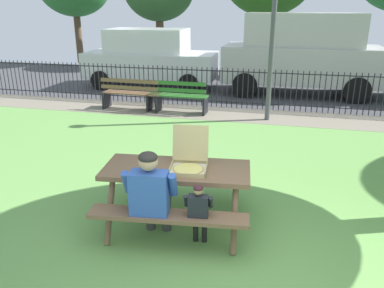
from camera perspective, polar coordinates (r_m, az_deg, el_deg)
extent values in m
cube|color=#689D4D|center=(5.40, 9.11, -10.09)|extent=(28.00, 11.32, 0.02)
cube|color=gray|center=(10.01, 11.67, 3.90)|extent=(28.00, 1.40, 0.01)
cube|color=#424247|center=(13.89, 12.46, 8.19)|extent=(28.00, 6.55, 0.01)
cube|color=brown|center=(4.78, -2.31, -3.85)|extent=(1.87, 0.95, 0.06)
cube|color=brown|center=(4.39, -3.58, -10.55)|extent=(1.82, 0.48, 0.05)
cube|color=brown|center=(5.44, -1.21, -4.25)|extent=(1.82, 0.48, 0.05)
cylinder|color=brown|center=(4.77, -12.00, -9.53)|extent=(0.12, 0.44, 0.74)
cylinder|color=brown|center=(5.47, -9.21, -5.39)|extent=(0.12, 0.44, 0.74)
cylinder|color=brown|center=(4.53, 6.28, -10.86)|extent=(0.12, 0.44, 0.74)
cylinder|color=brown|center=(5.26, 6.51, -6.30)|extent=(0.12, 0.44, 0.74)
cube|color=tan|center=(4.69, -0.57, -3.86)|extent=(0.50, 0.50, 0.01)
cube|color=silver|center=(4.68, -0.57, -3.78)|extent=(0.46, 0.46, 0.00)
cube|color=tan|center=(4.48, -0.92, -4.62)|extent=(0.44, 0.07, 0.04)
cube|color=tan|center=(4.87, -0.25, -2.55)|extent=(0.44, 0.07, 0.04)
cube|color=tan|center=(4.71, -3.19, -3.41)|extent=(0.07, 0.44, 0.04)
cube|color=tan|center=(4.65, 2.08, -3.66)|extent=(0.07, 0.44, 0.04)
cube|color=tan|center=(4.80, -0.23, 0.17)|extent=(0.45, 0.16, 0.44)
cylinder|color=tan|center=(4.68, -0.57, -3.72)|extent=(0.38, 0.38, 0.01)
cylinder|color=#EFE277|center=(4.68, -0.57, -3.64)|extent=(0.35, 0.35, 0.00)
cylinder|color=#3E3E3E|center=(4.91, -6.13, -10.05)|extent=(0.12, 0.12, 0.44)
cylinder|color=#3E3E3E|center=(4.61, -6.84, -8.63)|extent=(0.20, 0.43, 0.15)
cylinder|color=#3E3E3E|center=(4.87, -3.80, -10.24)|extent=(0.12, 0.12, 0.44)
cylinder|color=#3E3E3E|center=(4.57, -4.38, -8.81)|extent=(0.20, 0.43, 0.15)
cube|color=#3359B2|center=(4.31, -6.34, -7.34)|extent=(0.44, 0.27, 0.52)
cylinder|color=#3359B2|center=(4.37, -9.57, -5.57)|extent=(0.11, 0.22, 0.31)
cylinder|color=#3359B2|center=(4.25, -2.80, -6.03)|extent=(0.11, 0.22, 0.31)
sphere|color=tan|center=(4.17, -6.47, -2.55)|extent=(0.21, 0.21, 0.21)
ellipsoid|color=#2A2824|center=(4.14, -6.52, -1.96)|extent=(0.21, 0.20, 0.12)
cylinder|color=black|center=(4.65, 0.54, -11.78)|extent=(0.06, 0.06, 0.44)
cylinder|color=black|center=(4.44, 0.38, -9.92)|extent=(0.10, 0.23, 0.08)
cylinder|color=black|center=(4.64, 1.86, -11.86)|extent=(0.06, 0.06, 0.44)
cylinder|color=black|center=(4.43, 1.75, -10.00)|extent=(0.10, 0.23, 0.08)
cube|color=#1E2328|center=(4.28, 0.90, -9.28)|extent=(0.23, 0.14, 0.27)
cylinder|color=#1E2328|center=(4.29, -0.88, -8.36)|extent=(0.06, 0.11, 0.16)
cylinder|color=#1E2328|center=(4.26, 2.79, -8.57)|extent=(0.06, 0.11, 0.16)
sphere|color=tan|center=(4.19, 0.94, -6.82)|extent=(0.11, 0.11, 0.11)
ellipsoid|color=#3D1C24|center=(4.18, 0.93, -6.53)|extent=(0.11, 0.11, 0.06)
cylinder|color=black|center=(10.48, 12.23, 10.18)|extent=(20.98, 0.03, 0.03)
cylinder|color=black|center=(10.65, 11.91, 5.75)|extent=(20.98, 0.03, 0.03)
cylinder|color=black|center=(13.70, -26.40, 8.81)|extent=(0.02, 0.02, 1.08)
cylinder|color=black|center=(13.61, -25.93, 8.82)|extent=(0.02, 0.02, 1.08)
cylinder|color=black|center=(13.53, -25.47, 8.83)|extent=(0.02, 0.02, 1.08)
cylinder|color=black|center=(13.44, -24.99, 8.84)|extent=(0.02, 0.02, 1.08)
cylinder|color=black|center=(13.35, -24.51, 8.85)|extent=(0.02, 0.02, 1.08)
cylinder|color=black|center=(13.27, -24.02, 8.86)|extent=(0.02, 0.02, 1.08)
cylinder|color=black|center=(13.18, -23.53, 8.87)|extent=(0.02, 0.02, 1.08)
cylinder|color=black|center=(13.10, -23.03, 8.87)|extent=(0.02, 0.02, 1.08)
cylinder|color=black|center=(13.01, -22.53, 8.88)|extent=(0.02, 0.02, 1.08)
cylinder|color=black|center=(12.93, -22.01, 8.89)|extent=(0.02, 0.02, 1.08)
cylinder|color=black|center=(12.85, -21.49, 8.89)|extent=(0.02, 0.02, 1.08)
cylinder|color=black|center=(12.77, -20.97, 8.90)|extent=(0.02, 0.02, 1.08)
cylinder|color=black|center=(12.69, -20.44, 8.90)|extent=(0.02, 0.02, 1.08)
cylinder|color=black|center=(12.62, -19.90, 8.91)|extent=(0.02, 0.02, 1.08)
cylinder|color=black|center=(12.54, -19.35, 8.91)|extent=(0.02, 0.02, 1.08)
cylinder|color=black|center=(12.46, -18.80, 8.91)|extent=(0.02, 0.02, 1.08)
cylinder|color=black|center=(12.39, -18.24, 8.91)|extent=(0.02, 0.02, 1.08)
cylinder|color=black|center=(12.32, -17.68, 8.91)|extent=(0.02, 0.02, 1.08)
cylinder|color=black|center=(12.25, -17.11, 8.91)|extent=(0.02, 0.02, 1.08)
cylinder|color=black|center=(12.17, -16.53, 8.91)|extent=(0.02, 0.02, 1.08)
cylinder|color=black|center=(12.10, -15.94, 8.91)|extent=(0.02, 0.02, 1.08)
cylinder|color=black|center=(12.04, -15.35, 8.90)|extent=(0.02, 0.02, 1.08)
cylinder|color=black|center=(11.97, -14.75, 8.90)|extent=(0.02, 0.02, 1.08)
cylinder|color=black|center=(11.90, -14.15, 8.89)|extent=(0.02, 0.02, 1.08)
cylinder|color=black|center=(11.84, -13.53, 8.89)|extent=(0.02, 0.02, 1.08)
cylinder|color=black|center=(11.78, -12.92, 8.88)|extent=(0.02, 0.02, 1.08)
cylinder|color=black|center=(11.72, -12.29, 8.87)|extent=(0.02, 0.02, 1.08)
cylinder|color=black|center=(11.66, -11.66, 8.86)|extent=(0.02, 0.02, 1.08)
cylinder|color=black|center=(11.60, -11.02, 8.85)|extent=(0.02, 0.02, 1.08)
cylinder|color=black|center=(11.54, -10.38, 8.84)|extent=(0.02, 0.02, 1.08)
cylinder|color=black|center=(11.48, -9.73, 8.82)|extent=(0.02, 0.02, 1.08)
cylinder|color=black|center=(11.43, -9.07, 8.81)|extent=(0.02, 0.02, 1.08)
cylinder|color=black|center=(11.38, -8.41, 8.79)|extent=(0.02, 0.02, 1.08)
cylinder|color=black|center=(11.32, -7.74, 8.78)|extent=(0.02, 0.02, 1.08)
cylinder|color=black|center=(11.27, -7.06, 8.76)|extent=(0.02, 0.02, 1.08)
cylinder|color=black|center=(11.23, -6.38, 8.74)|extent=(0.02, 0.02, 1.08)
cylinder|color=black|center=(11.18, -5.69, 8.72)|extent=(0.02, 0.02, 1.08)
cylinder|color=black|center=(11.13, -5.00, 8.69)|extent=(0.02, 0.02, 1.08)
cylinder|color=black|center=(11.09, -4.30, 8.67)|extent=(0.02, 0.02, 1.08)
cylinder|color=black|center=(11.05, -3.60, 8.64)|extent=(0.02, 0.02, 1.08)
cylinder|color=black|center=(11.01, -2.89, 8.62)|extent=(0.02, 0.02, 1.08)
cylinder|color=black|center=(10.97, -2.18, 8.59)|extent=(0.02, 0.02, 1.08)
cylinder|color=black|center=(10.93, -1.46, 8.56)|extent=(0.02, 0.02, 1.08)
cylinder|color=black|center=(10.90, -0.74, 8.53)|extent=(0.02, 0.02, 1.08)
cylinder|color=black|center=(10.86, -0.01, 8.49)|extent=(0.02, 0.02, 1.08)
cylinder|color=black|center=(10.83, 0.72, 8.46)|extent=(0.02, 0.02, 1.08)
cylinder|color=black|center=(10.80, 1.46, 8.42)|extent=(0.02, 0.02, 1.08)
cylinder|color=black|center=(10.77, 2.19, 8.38)|extent=(0.02, 0.02, 1.08)
cylinder|color=black|center=(10.74, 2.94, 8.34)|extent=(0.02, 0.02, 1.08)
cylinder|color=black|center=(10.72, 3.68, 8.30)|extent=(0.02, 0.02, 1.08)
cylinder|color=black|center=(10.70, 4.43, 8.26)|extent=(0.02, 0.02, 1.08)
cylinder|color=black|center=(10.67, 5.19, 8.21)|extent=(0.02, 0.02, 1.08)
cylinder|color=black|center=(10.66, 5.94, 8.17)|extent=(0.02, 0.02, 1.08)
cylinder|color=black|center=(10.64, 6.70, 8.12)|extent=(0.02, 0.02, 1.08)
cylinder|color=black|center=(10.62, 7.46, 8.07)|extent=(0.02, 0.02, 1.08)
cylinder|color=black|center=(10.61, 8.22, 8.02)|extent=(0.02, 0.02, 1.08)
cylinder|color=black|center=(10.60, 8.99, 7.97)|extent=(0.02, 0.02, 1.08)
cylinder|color=black|center=(10.59, 9.75, 7.91)|extent=(0.02, 0.02, 1.08)
cylinder|color=black|center=(10.58, 10.52, 7.86)|extent=(0.02, 0.02, 1.08)
cylinder|color=black|center=(10.57, 11.28, 7.80)|extent=(0.02, 0.02, 1.08)
cylinder|color=black|center=(10.57, 12.05, 7.74)|extent=(0.02, 0.02, 1.08)
cylinder|color=black|center=(10.56, 12.82, 7.69)|extent=(0.02, 0.02, 1.08)
cylinder|color=black|center=(10.56, 13.59, 7.62)|extent=(0.02, 0.02, 1.08)
cylinder|color=black|center=(10.56, 14.36, 7.56)|extent=(0.02, 0.02, 1.08)
cylinder|color=black|center=(10.57, 15.12, 7.50)|extent=(0.02, 0.02, 1.08)
cylinder|color=black|center=(10.57, 15.89, 7.43)|extent=(0.02, 0.02, 1.08)
cylinder|color=black|center=(10.58, 16.66, 7.37)|extent=(0.02, 0.02, 1.08)
cylinder|color=black|center=(10.59, 17.42, 7.30)|extent=(0.02, 0.02, 1.08)
cylinder|color=black|center=(10.60, 18.18, 7.23)|extent=(0.02, 0.02, 1.08)
cylinder|color=black|center=(10.61, 18.94, 7.16)|extent=(0.02, 0.02, 1.08)
cylinder|color=black|center=(10.62, 19.70, 7.09)|extent=(0.02, 0.02, 1.08)
cylinder|color=black|center=(10.64, 20.46, 7.02)|extent=(0.02, 0.02, 1.08)
cylinder|color=black|center=(10.66, 21.21, 6.95)|extent=(0.02, 0.02, 1.08)
cylinder|color=black|center=(10.67, 21.96, 6.87)|extent=(0.02, 0.02, 1.08)
cylinder|color=black|center=(10.70, 22.71, 6.80)|extent=(0.02, 0.02, 1.08)
cylinder|color=black|center=(10.72, 23.46, 6.72)|extent=(0.02, 0.02, 1.08)
cylinder|color=black|center=(10.74, 24.20, 6.65)|extent=(0.02, 0.02, 1.08)
cylinder|color=black|center=(10.77, 24.94, 6.57)|extent=(0.02, 0.02, 1.08)
cylinder|color=black|center=(10.80, 25.67, 6.49)|extent=(0.02, 0.02, 1.08)
cylinder|color=black|center=(10.83, 26.40, 6.41)|extent=(0.02, 0.02, 1.08)
cube|color=brown|center=(10.74, -8.47, 7.59)|extent=(1.60, 0.17, 0.04)
cube|color=brown|center=(10.61, -8.78, 7.43)|extent=(1.60, 0.17, 0.04)
cube|color=brown|center=(10.49, -9.10, 7.27)|extent=(1.60, 0.17, 0.04)
cube|color=brown|center=(10.40, -9.29, 8.17)|extent=(1.60, 0.12, 0.11)
cube|color=brown|center=(10.37, -9.34, 9.15)|extent=(1.60, 0.12, 0.11)
cube|color=black|center=(10.33, -4.97, 6.00)|extent=(0.07, 0.44, 0.44)
cube|color=black|center=(10.95, -12.47, 6.40)|extent=(0.07, 0.44, 0.44)
cube|color=#2C6A26|center=(10.34, -1.93, 7.33)|extent=(1.60, 0.13, 0.04)
cube|color=#2C6A26|center=(10.20, -2.16, 7.16)|extent=(1.60, 0.13, 0.04)
cube|color=#2C6A26|center=(10.07, -2.39, 7.00)|extent=(1.60, 0.13, 0.04)
cube|color=#2C6A26|center=(9.98, -2.51, 7.93)|extent=(1.60, 0.09, 0.11)
cube|color=#2C6A26|center=(9.95, -2.52, 8.95)|extent=(1.60, 0.09, 0.11)
cube|color=black|center=(10.02, 1.96, 5.63)|extent=(0.06, 0.44, 0.44)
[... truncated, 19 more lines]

